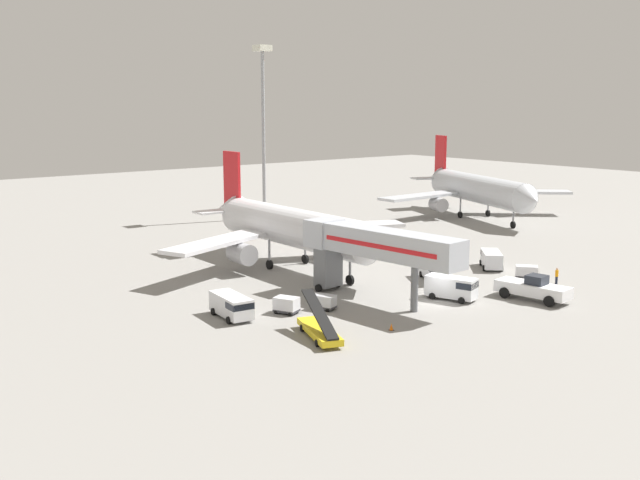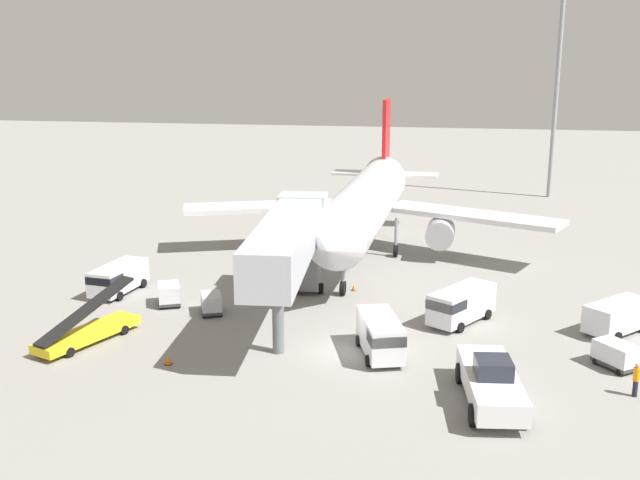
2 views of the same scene
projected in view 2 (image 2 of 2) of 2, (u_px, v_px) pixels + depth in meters
The scene contains 16 objects.
ground_plane at pixel (342, 351), 43.98m from camera, with size 300.00×300.00×0.00m, color gray.
airplane_at_gate at pixel (366, 203), 63.98m from camera, with size 33.99×33.93×13.10m.
jet_bridge at pixel (290, 240), 47.81m from camera, with size 4.87×18.71×7.39m.
pushback_tug at pixel (491, 382), 37.02m from camera, with size 3.57×7.66×2.58m.
belt_loader_truck at pixel (88, 331), 45.18m from camera, with size 4.27×7.35×3.35m.
service_van_near_left at pixel (460, 304), 48.46m from camera, with size 4.62×5.72×2.31m.
service_van_far_left at pixel (619, 315), 46.83m from camera, with size 4.85×4.92×2.03m.
service_van_outer_right at pixel (117, 278), 54.60m from camera, with size 2.79×5.53×2.12m.
service_van_outer_left at pixel (381, 335), 42.98m from camera, with size 3.44×5.36×2.32m.
baggage_cart_mid_center at pixel (616, 354), 41.47m from camera, with size 2.63×2.78×1.47m.
baggage_cart_rear_right at pixel (169, 294), 52.07m from camera, with size 2.23×2.58×1.55m.
baggage_cart_far_center at pixel (211, 303), 50.32m from camera, with size 2.05×2.48×1.41m.
ground_crew_worker_foreground at pixel (636, 379), 37.89m from camera, with size 0.39×0.39×1.84m.
safety_cone_alpha at pixel (354, 287), 55.49m from camera, with size 0.31×0.31×0.48m.
safety_cone_bravo at pixel (168, 359), 42.03m from camera, with size 0.40×0.40×0.61m.
apron_light_mast at pixel (560, 38), 88.60m from camera, with size 2.40×2.40×28.58m.
Camera 2 is at (6.39, -40.61, 17.05)m, focal length 41.18 mm.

